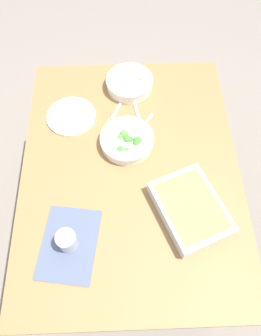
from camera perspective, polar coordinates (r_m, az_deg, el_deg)
The scene contains 11 objects.
ground_plane at distance 2.00m, azimuth 0.00°, elevation -10.28°, with size 6.00×6.00×0.00m, color slate.
dining_table at distance 1.40m, azimuth 0.00°, elevation -1.78°, with size 1.20×0.90×0.74m.
placemat at distance 1.22m, azimuth -10.90°, elevation -13.15°, with size 0.28×0.20×0.00m, color #4C5670.
stew_bowl at distance 1.56m, azimuth -0.19°, elevation 15.00°, with size 0.22×0.22×0.06m.
broccoli_bowl at distance 1.36m, azimuth -0.63°, elevation 4.99°, with size 0.23×0.23×0.07m.
baking_dish at distance 1.23m, azimuth 10.61°, elevation -7.10°, with size 0.36×0.32×0.06m.
drink_cup at distance 1.19m, azimuth -11.20°, elevation -12.67°, with size 0.07×0.07×0.08m.
side_plate at distance 1.49m, azimuth -10.54°, elevation 9.07°, with size 0.22×0.22×0.01m, color white.
spoon_by_stew at distance 1.51m, azimuth 0.82°, elevation 11.12°, with size 0.18×0.05×0.01m.
spoon_by_broccoli at distance 1.42m, azimuth 1.41°, elevation 6.74°, with size 0.15×0.12×0.01m.
fork_on_table at distance 1.47m, azimuth -2.91°, elevation 9.46°, with size 0.17×0.09×0.01m.
Camera 1 is at (-0.64, 0.02, 1.90)m, focal length 34.14 mm.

